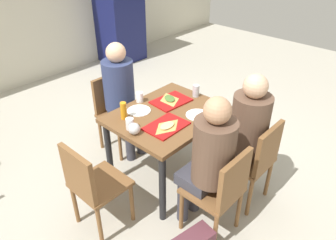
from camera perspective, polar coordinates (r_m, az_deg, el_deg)
name	(u,v)px	position (r m, az deg, el deg)	size (l,w,h in m)	color
ground_plane	(168,175)	(3.42, 0.00, -9.71)	(10.00, 10.00, 0.02)	#B2AD9E
main_table	(168,123)	(3.03, 0.00, -0.50)	(1.03, 0.83, 0.75)	brown
chair_near_left	(222,189)	(2.58, 9.44, -11.95)	(0.40, 0.40, 0.85)	brown
chair_near_right	(255,158)	(2.93, 15.15, -6.54)	(0.40, 0.40, 0.85)	brown
chair_far_side	(115,108)	(3.62, -9.36, 2.16)	(0.40, 0.40, 0.85)	brown
chair_left_end	(91,183)	(2.67, -13.40, -10.80)	(0.40, 0.40, 0.85)	brown
person_in_red	(209,156)	(2.48, 7.26, -6.39)	(0.32, 0.42, 1.26)	#383842
person_in_brown_jacket	(245,129)	(2.84, 13.40, -1.52)	(0.32, 0.42, 1.26)	#383842
person_far_side	(121,92)	(3.40, -8.22, 4.97)	(0.32, 0.42, 1.26)	#383842
tray_red_near	(166,126)	(2.78, -0.31, -1.07)	(0.36, 0.26, 0.02)	#B21414
tray_red_far	(171,101)	(3.16, 0.55, 3.35)	(0.36, 0.26, 0.02)	#B21414
paper_plate_center	(139,111)	(3.02, -5.16, 1.67)	(0.22, 0.22, 0.01)	white
paper_plate_near_edge	(198,115)	(2.95, 5.28, 0.88)	(0.22, 0.22, 0.01)	white
pizza_slice_a	(167,126)	(2.75, -0.16, -1.07)	(0.23, 0.14, 0.02)	tan
pizza_slice_b	(170,99)	(3.17, 0.29, 3.74)	(0.23, 0.25, 0.02)	tan
plastic_cup_a	(140,97)	(3.15, -5.04, 4.02)	(0.07, 0.07, 0.10)	white
plastic_cup_b	(200,121)	(2.78, 5.71, -0.21)	(0.07, 0.07, 0.10)	white
plastic_cup_c	(130,124)	(2.75, -6.76, -0.68)	(0.07, 0.07, 0.10)	white
soda_can	(196,91)	(3.25, 4.95, 5.16)	(0.07, 0.07, 0.12)	#B7BCC6
condiment_bottle	(124,111)	(2.88, -7.84, 1.63)	(0.06, 0.06, 0.16)	orange
foil_bundle	(134,129)	(2.68, -6.00, -1.54)	(0.10, 0.10, 0.10)	silver
drink_fridge	(119,7)	(6.05, -8.64, 19.04)	(0.70, 0.60, 1.90)	#14194C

